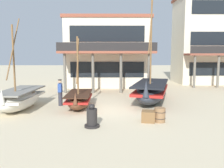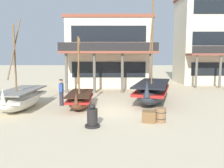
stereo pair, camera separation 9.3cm
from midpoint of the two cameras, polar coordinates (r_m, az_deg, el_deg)
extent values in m
plane|color=beige|center=(13.98, 0.21, -6.21)|extent=(120.00, 120.00, 0.00)
ellipsoid|color=brown|center=(14.50, -7.79, -3.92)|extent=(1.36, 3.53, 0.93)
cube|color=red|center=(14.48, -7.80, -3.47)|extent=(1.37, 3.39, 0.11)
cube|color=#351E13|center=(14.43, -7.82, -2.26)|extent=(1.40, 3.46, 0.06)
cone|color=brown|center=(12.78, -8.77, -3.53)|extent=(0.27, 0.27, 0.65)
cylinder|color=brown|center=(13.82, -8.16, 3.88)|extent=(0.10, 0.10, 3.62)
cylinder|color=brown|center=(13.80, -8.19, 5.69)|extent=(0.08, 1.25, 2.62)
cube|color=brown|center=(14.70, -7.69, -2.48)|extent=(1.27, 0.17, 0.06)
ellipsoid|color=#2D333D|center=(16.28, 9.74, -1.98)|extent=(3.48, 6.15, 1.36)
cube|color=red|center=(16.26, 9.75, -1.39)|extent=(3.43, 5.93, 0.16)
cube|color=black|center=(16.20, 9.79, 0.20)|extent=(3.50, 6.05, 0.09)
cone|color=#2D333D|center=(13.44, 8.45, -1.24)|extent=(0.47, 0.47, 0.95)
cylinder|color=brown|center=(15.41, 9.73, 11.60)|extent=(0.10, 0.10, 7.01)
cylinder|color=brown|center=(15.58, 9.84, 16.69)|extent=(0.75, 2.33, 5.15)
cube|color=brown|center=(16.65, 9.94, -0.14)|extent=(1.79, 0.66, 0.06)
ellipsoid|color=silver|center=(14.93, -21.31, -3.53)|extent=(1.90, 4.35, 1.18)
cube|color=silver|center=(14.91, -21.34, -2.97)|extent=(1.91, 4.18, 0.14)
cube|color=gray|center=(14.85, -21.41, -1.46)|extent=(1.95, 4.27, 0.08)
cone|color=silver|center=(13.03, -25.09, -2.83)|extent=(0.35, 0.35, 0.83)
cylinder|color=brown|center=(14.22, -22.60, 5.08)|extent=(0.10, 0.10, 4.05)
cylinder|color=brown|center=(14.22, -22.75, 8.13)|extent=(0.18, 1.93, 3.44)
cube|color=brown|center=(15.15, -20.89, -1.77)|extent=(1.60, 0.25, 0.06)
cylinder|color=#33333D|center=(15.28, -12.26, -3.54)|extent=(0.26, 0.26, 0.88)
cube|color=#2D4C99|center=(15.17, -12.33, -0.90)|extent=(0.24, 0.37, 0.54)
sphere|color=tan|center=(15.12, -12.37, 0.56)|extent=(0.22, 0.22, 0.22)
cylinder|color=#2D2823|center=(15.11, -12.38, 1.01)|extent=(0.24, 0.24, 0.05)
cylinder|color=black|center=(10.72, -4.78, -10.12)|extent=(0.68, 0.68, 0.10)
cylinder|color=black|center=(10.60, -4.80, -7.95)|extent=(0.48, 0.48, 0.74)
sphere|color=black|center=(10.50, -4.83, -5.56)|extent=(0.26, 0.26, 0.26)
cylinder|color=olive|center=(11.58, 11.70, -7.39)|extent=(0.52, 0.52, 0.70)
torus|color=black|center=(11.55, 11.71, -6.65)|extent=(0.56, 0.56, 0.03)
torus|color=black|center=(11.62, 11.68, -8.13)|extent=(0.56, 0.56, 0.03)
cube|color=brown|center=(11.56, 8.98, -7.79)|extent=(0.76, 0.76, 0.53)
cube|color=beige|center=(24.89, -0.86, 7.38)|extent=(8.30, 5.38, 6.68)
cube|color=brown|center=(25.15, -0.87, 15.35)|extent=(8.63, 5.60, 0.30)
cube|color=black|center=(22.21, -0.92, 3.53)|extent=(6.97, 0.06, 1.47)
cube|color=black|center=(22.25, -0.94, 12.15)|extent=(6.97, 0.06, 1.47)
cube|color=brown|center=(20.78, -0.98, 7.71)|extent=(8.30, 2.84, 0.20)
cylinder|color=#666056|center=(20.20, -11.15, 2.57)|extent=(0.24, 0.24, 3.34)
cylinder|color=#666056|center=(19.89, -4.42, 2.61)|extent=(0.24, 0.24, 3.34)
cylinder|color=#666056|center=(19.86, 2.42, 2.62)|extent=(0.24, 0.24, 3.34)
cylinder|color=#666056|center=(20.11, 9.19, 2.59)|extent=(0.24, 0.24, 3.34)
cube|color=black|center=(19.42, -1.03, 9.08)|extent=(8.30, 0.08, 0.70)
cube|color=beige|center=(29.60, 23.57, 9.48)|extent=(8.17, 5.07, 9.49)
cube|color=black|center=(27.27, 25.42, 3.31)|extent=(6.86, 0.06, 1.39)
cube|color=black|center=(27.28, 25.78, 9.95)|extent=(6.86, 0.06, 1.39)
cylinder|color=#666056|center=(24.34, 19.69, 2.83)|extent=(0.24, 0.24, 3.16)
cylinder|color=#666056|center=(25.23, 24.69, 2.73)|extent=(0.24, 0.24, 3.16)
camera|label=1|loc=(0.05, -89.82, 0.02)|focal=37.57mm
camera|label=2|loc=(0.05, 90.18, -0.02)|focal=37.57mm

